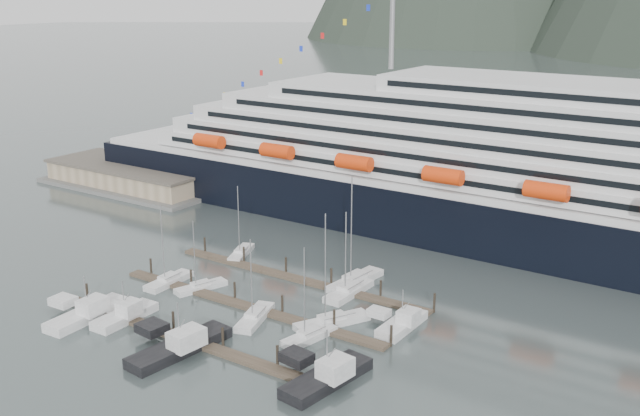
{
  "coord_description": "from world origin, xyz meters",
  "views": [
    {
      "loc": [
        61.61,
        -75.65,
        45.84
      ],
      "look_at": [
        -4.49,
        22.0,
        10.85
      ],
      "focal_mm": 42.0,
      "sensor_mm": 36.0,
      "label": 1
    }
  ],
  "objects_px": {
    "sailboat_g": "(355,281)",
    "sailboat_f": "(349,292)",
    "trawler_a": "(86,313)",
    "trawler_e": "(401,323)",
    "sailboat_c": "(255,318)",
    "sailboat_e": "(241,253)",
    "warehouse": "(132,178)",
    "sailboat_b": "(201,287)",
    "sailboat_d": "(332,322)",
    "sailboat_a": "(169,281)",
    "sailboat_h": "(309,337)",
    "trawler_b": "(124,314)",
    "trawler_c": "(179,345)",
    "trawler_d": "(326,376)",
    "cruise_ship": "(590,189)"
  },
  "relations": [
    {
      "from": "sailboat_g",
      "to": "sailboat_b",
      "type": "bearing_deg",
      "value": 134.96
    },
    {
      "from": "cruise_ship",
      "to": "sailboat_d",
      "type": "distance_m",
      "value": 55.26
    },
    {
      "from": "trawler_b",
      "to": "trawler_c",
      "type": "height_order",
      "value": "trawler_c"
    },
    {
      "from": "sailboat_g",
      "to": "sailboat_h",
      "type": "relative_size",
      "value": 1.34
    },
    {
      "from": "cruise_ship",
      "to": "sailboat_c",
      "type": "xyz_separation_m",
      "value": [
        -31.03,
        -54.72,
        -11.62
      ]
    },
    {
      "from": "sailboat_g",
      "to": "trawler_d",
      "type": "distance_m",
      "value": 31.74
    },
    {
      "from": "sailboat_c",
      "to": "sailboat_g",
      "type": "bearing_deg",
      "value": -30.71
    },
    {
      "from": "sailboat_d",
      "to": "trawler_a",
      "type": "distance_m",
      "value": 35.35
    },
    {
      "from": "warehouse",
      "to": "trawler_b",
      "type": "relative_size",
      "value": 4.47
    },
    {
      "from": "trawler_b",
      "to": "trawler_c",
      "type": "distance_m",
      "value": 13.68
    },
    {
      "from": "sailboat_b",
      "to": "trawler_c",
      "type": "xyz_separation_m",
      "value": [
        12.03,
        -17.15,
        0.57
      ]
    },
    {
      "from": "sailboat_h",
      "to": "sailboat_d",
      "type": "bearing_deg",
      "value": 10.22
    },
    {
      "from": "sailboat_b",
      "to": "sailboat_h",
      "type": "height_order",
      "value": "sailboat_h"
    },
    {
      "from": "trawler_a",
      "to": "sailboat_f",
      "type": "bearing_deg",
      "value": -45.69
    },
    {
      "from": "sailboat_d",
      "to": "trawler_e",
      "type": "relative_size",
      "value": 1.73
    },
    {
      "from": "trawler_b",
      "to": "sailboat_f",
      "type": "bearing_deg",
      "value": -41.7
    },
    {
      "from": "sailboat_b",
      "to": "sailboat_f",
      "type": "bearing_deg",
      "value": -42.19
    },
    {
      "from": "sailboat_c",
      "to": "trawler_d",
      "type": "distance_m",
      "value": 20.27
    },
    {
      "from": "sailboat_b",
      "to": "sailboat_d",
      "type": "bearing_deg",
      "value": -69.44
    },
    {
      "from": "sailboat_c",
      "to": "trawler_e",
      "type": "relative_size",
      "value": 1.32
    },
    {
      "from": "sailboat_f",
      "to": "trawler_d",
      "type": "height_order",
      "value": "sailboat_f"
    },
    {
      "from": "sailboat_b",
      "to": "sailboat_c",
      "type": "distance_m",
      "value": 14.76
    },
    {
      "from": "sailboat_f",
      "to": "sailboat_g",
      "type": "xyz_separation_m",
      "value": [
        -1.46,
        4.26,
        0.03
      ]
    },
    {
      "from": "trawler_e",
      "to": "sailboat_h",
      "type": "bearing_deg",
      "value": 139.78
    },
    {
      "from": "sailboat_e",
      "to": "trawler_b",
      "type": "distance_m",
      "value": 30.32
    },
    {
      "from": "sailboat_g",
      "to": "trawler_b",
      "type": "xyz_separation_m",
      "value": [
        -20.25,
        -30.11,
        0.39
      ]
    },
    {
      "from": "warehouse",
      "to": "sailboat_g",
      "type": "bearing_deg",
      "value": -16.22
    },
    {
      "from": "warehouse",
      "to": "trawler_d",
      "type": "relative_size",
      "value": 3.41
    },
    {
      "from": "sailboat_f",
      "to": "trawler_a",
      "type": "height_order",
      "value": "sailboat_f"
    },
    {
      "from": "warehouse",
      "to": "sailboat_c",
      "type": "height_order",
      "value": "sailboat_c"
    },
    {
      "from": "cruise_ship",
      "to": "sailboat_b",
      "type": "height_order",
      "value": "cruise_ship"
    },
    {
      "from": "sailboat_c",
      "to": "cruise_ship",
      "type": "bearing_deg",
      "value": -46.95
    },
    {
      "from": "sailboat_a",
      "to": "trawler_d",
      "type": "relative_size",
      "value": 1.02
    },
    {
      "from": "sailboat_c",
      "to": "trawler_c",
      "type": "distance_m",
      "value": 13.24
    },
    {
      "from": "sailboat_c",
      "to": "sailboat_e",
      "type": "relative_size",
      "value": 0.98
    },
    {
      "from": "sailboat_b",
      "to": "sailboat_d",
      "type": "distance_m",
      "value": 24.16
    },
    {
      "from": "sailboat_c",
      "to": "sailboat_d",
      "type": "relative_size",
      "value": 0.76
    },
    {
      "from": "sailboat_g",
      "to": "sailboat_f",
      "type": "bearing_deg",
      "value": -155.79
    },
    {
      "from": "sailboat_f",
      "to": "sailboat_g",
      "type": "height_order",
      "value": "sailboat_g"
    },
    {
      "from": "cruise_ship",
      "to": "sailboat_c",
      "type": "height_order",
      "value": "cruise_ship"
    },
    {
      "from": "sailboat_h",
      "to": "cruise_ship",
      "type": "bearing_deg",
      "value": -10.09
    },
    {
      "from": "sailboat_g",
      "to": "sailboat_a",
      "type": "bearing_deg",
      "value": 129.36
    },
    {
      "from": "trawler_a",
      "to": "sailboat_g",
      "type": "bearing_deg",
      "value": -40.18
    },
    {
      "from": "sailboat_b",
      "to": "sailboat_h",
      "type": "relative_size",
      "value": 0.86
    },
    {
      "from": "trawler_a",
      "to": "trawler_e",
      "type": "relative_size",
      "value": 1.35
    },
    {
      "from": "trawler_d",
      "to": "trawler_b",
      "type": "bearing_deg",
      "value": 99.82
    },
    {
      "from": "sailboat_e",
      "to": "sailboat_b",
      "type": "bearing_deg",
      "value": 175.51
    },
    {
      "from": "warehouse",
      "to": "sailboat_e",
      "type": "height_order",
      "value": "sailboat_e"
    },
    {
      "from": "sailboat_d",
      "to": "sailboat_e",
      "type": "bearing_deg",
      "value": 90.56
    },
    {
      "from": "trawler_b",
      "to": "sailboat_e",
      "type": "bearing_deg",
      "value": 4.89
    }
  ]
}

